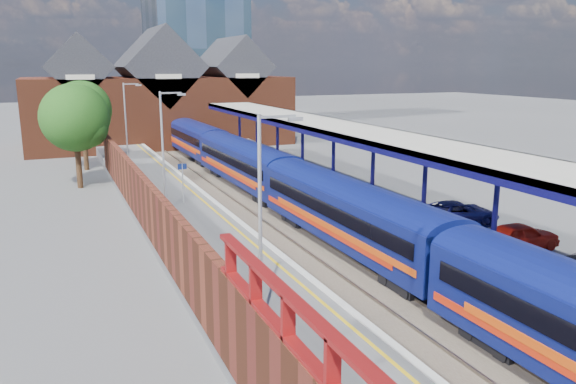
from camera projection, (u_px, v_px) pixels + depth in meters
name	position (u px, v px, depth m)	size (l,w,h in m)	color
ground	(232.00, 192.00, 42.66)	(240.00, 240.00, 0.00)	#5B5B5E
ballast_bed	(282.00, 225.00, 33.68)	(6.00, 76.00, 0.06)	#473D33
rails	(282.00, 224.00, 33.66)	(4.51, 76.00, 0.14)	slate
left_platform	(191.00, 228.00, 31.48)	(5.00, 76.00, 1.00)	#565659
right_platform	(368.00, 208.00, 35.87)	(6.00, 76.00, 1.00)	#565659
coping_left	(231.00, 215.00, 32.26)	(0.30, 76.00, 0.05)	silver
coping_right	(329.00, 204.00, 34.67)	(0.30, 76.00, 0.05)	silver
yellow_line	(221.00, 216.00, 32.03)	(0.14, 76.00, 0.01)	yellow
train	(288.00, 181.00, 36.13)	(3.04, 65.94, 3.45)	navy
canopy	(348.00, 131.00, 36.37)	(4.50, 52.00, 4.48)	#100E52
lamp_post_b	(264.00, 210.00, 17.59)	(1.48, 0.18, 7.00)	#A5A8AA
lamp_post_c	(165.00, 145.00, 31.95)	(1.48, 0.18, 7.00)	#A5A8AA
lamp_post_d	(127.00, 120.00, 46.30)	(1.48, 0.18, 7.00)	#A5A8AA
platform_sign	(183.00, 176.00, 34.77)	(0.55, 0.08, 2.50)	#A5A8AA
brick_wall	(166.00, 230.00, 24.25)	(0.35, 50.00, 3.86)	maroon
station_building	(160.00, 99.00, 66.57)	(30.00, 12.12, 13.78)	maroon
tree_near	(77.00, 120.00, 42.82)	(5.20, 5.20, 8.10)	#382314
tree_far	(84.00, 111.00, 50.38)	(5.20, 5.20, 8.10)	#382314
parked_car_red	(520.00, 236.00, 26.13)	(1.54, 3.82, 1.30)	#A0160D
parked_car_blue	(457.00, 213.00, 30.35)	(2.06, 4.46, 1.24)	navy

